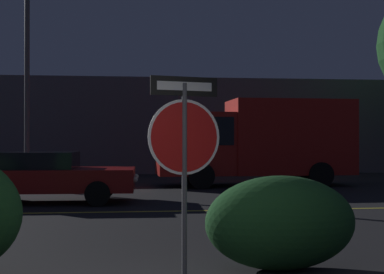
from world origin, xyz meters
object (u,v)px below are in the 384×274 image
object	(u,v)px
passing_car_2	(45,176)
delivery_truck	(252,139)
hedge_bush_2	(280,223)
street_lamp	(27,40)
stop_sign	(184,137)

from	to	relation	value
passing_car_2	delivery_truck	distance (m)	7.66
hedge_bush_2	delivery_truck	size ratio (longest dim) A/B	0.27
street_lamp	passing_car_2	bearing A→B (deg)	-72.69
street_lamp	delivery_truck	bearing A→B (deg)	5.16
hedge_bush_2	street_lamp	size ratio (longest dim) A/B	0.23
stop_sign	passing_car_2	bearing A→B (deg)	96.03
passing_car_2	street_lamp	xyz separation A→B (m)	(-1.14, 3.66, 4.07)
passing_car_2	street_lamp	size ratio (longest dim) A/B	0.58
delivery_truck	hedge_bush_2	bearing A→B (deg)	167.07
delivery_truck	street_lamp	xyz separation A→B (m)	(-7.39, -0.67, 3.13)
stop_sign	delivery_truck	distance (m)	12.39
passing_car_2	street_lamp	world-z (taller)	street_lamp
passing_car_2	delivery_truck	xyz separation A→B (m)	(6.25, 4.33, 0.94)
stop_sign	street_lamp	size ratio (longest dim) A/B	0.29
stop_sign	hedge_bush_2	size ratio (longest dim) A/B	1.25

